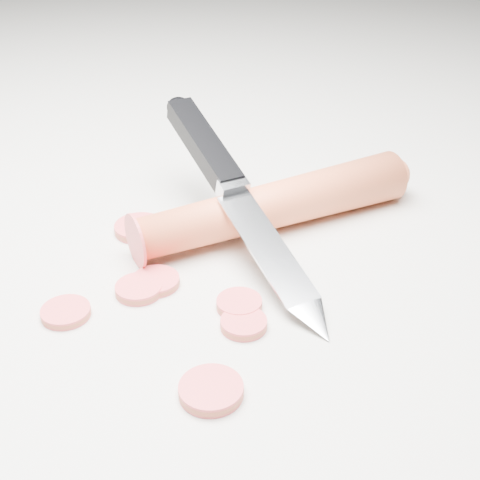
# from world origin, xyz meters

# --- Properties ---
(ground) EXTENTS (2.40, 2.40, 0.00)m
(ground) POSITION_xyz_m (0.00, 0.00, 0.00)
(ground) COLOR beige
(ground) RESTS_ON ground
(carrot) EXTENTS (0.20, 0.16, 0.04)m
(carrot) POSITION_xyz_m (0.08, 0.05, 0.02)
(carrot) COLOR #E5572D
(carrot) RESTS_ON ground
(carrot_slice_0) EXTENTS (0.03, 0.03, 0.01)m
(carrot_slice_0) POSITION_xyz_m (-0.04, -0.08, 0.00)
(carrot_slice_0) COLOR #E54046
(carrot_slice_0) RESTS_ON ground
(carrot_slice_1) EXTENTS (0.03, 0.03, 0.01)m
(carrot_slice_1) POSITION_xyz_m (-0.00, -0.05, 0.00)
(carrot_slice_1) COLOR #E54046
(carrot_slice_1) RESTS_ON ground
(carrot_slice_2) EXTENTS (0.03, 0.03, 0.01)m
(carrot_slice_2) POSITION_xyz_m (0.01, -0.04, 0.00)
(carrot_slice_2) COLOR #E54046
(carrot_slice_2) RESTS_ON ground
(carrot_slice_3) EXTENTS (0.03, 0.03, 0.01)m
(carrot_slice_3) POSITION_xyz_m (0.07, -0.06, 0.00)
(carrot_slice_3) COLOR #E54046
(carrot_slice_3) RESTS_ON ground
(carrot_slice_4) EXTENTS (0.03, 0.03, 0.01)m
(carrot_slice_4) POSITION_xyz_m (0.07, -0.08, 0.00)
(carrot_slice_4) COLOR #E54046
(carrot_slice_4) RESTS_ON ground
(carrot_slice_5) EXTENTS (0.04, 0.04, 0.01)m
(carrot_slice_5) POSITION_xyz_m (-0.02, 0.03, 0.00)
(carrot_slice_5) COLOR #E54046
(carrot_slice_5) RESTS_ON ground
(carrot_slice_6) EXTENTS (0.04, 0.04, 0.01)m
(carrot_slice_6) POSITION_xyz_m (0.06, -0.14, 0.00)
(carrot_slice_6) COLOR #E54046
(carrot_slice_6) RESTS_ON ground
(kitchen_knife) EXTENTS (0.16, 0.22, 0.08)m
(kitchen_knife) POSITION_xyz_m (0.06, 0.02, 0.04)
(kitchen_knife) COLOR silver
(kitchen_knife) RESTS_ON ground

